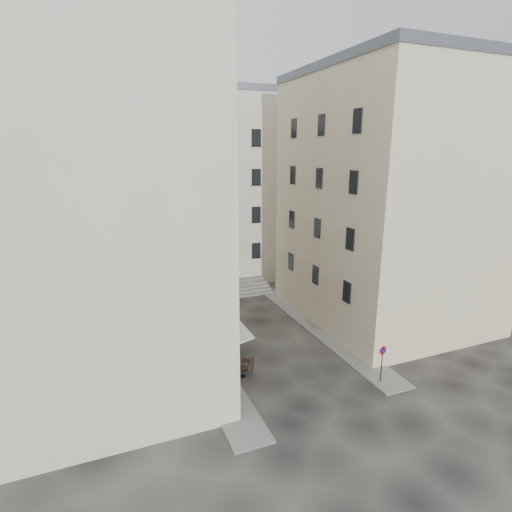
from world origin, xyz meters
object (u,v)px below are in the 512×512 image
bistro_table_a (243,371)px  pedestrian (223,336)px  bistro_table_b (244,364)px  no_parking_sign (382,357)px

bistro_table_a → pedestrian: size_ratio=0.64×
bistro_table_a → pedestrian: pedestrian is taller
bistro_table_a → bistro_table_b: (0.35, 0.70, -0.00)m
pedestrian → no_parking_sign: bearing=101.0°
no_parking_sign → bistro_table_b: size_ratio=2.04×
bistro_table_a → no_parking_sign: bearing=-26.6°
no_parking_sign → bistro_table_a: size_ratio=2.02×
no_parking_sign → pedestrian: no_parking_sign is taller
pedestrian → bistro_table_b: bearing=63.8°
bistro_table_a → pedestrian: (-0.01, 3.81, 0.48)m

